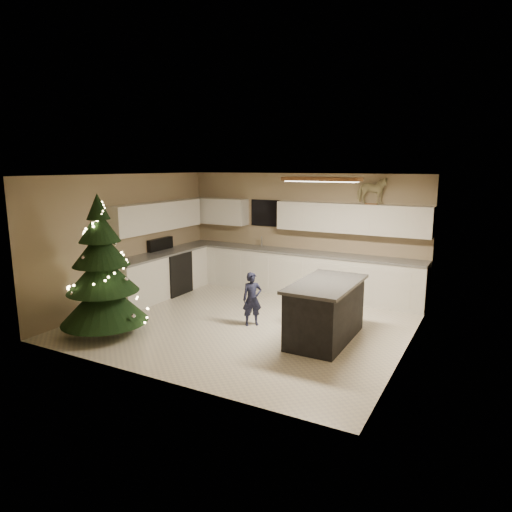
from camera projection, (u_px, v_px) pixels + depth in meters
The scene contains 8 objects.
ground_plane at pixel (247, 322), 8.17m from camera, with size 5.50×5.50×0.00m, color beige.
room_shell at pixel (248, 225), 7.83m from camera, with size 5.52×5.02×2.61m.
cabinetry at pixel (247, 260), 9.87m from camera, with size 5.50×3.20×2.00m.
island at pixel (325, 311), 7.28m from camera, with size 0.90×1.70×0.95m.
bar_stool at pixel (301, 296), 7.94m from camera, with size 0.37×0.37×0.70m.
christmas_tree at pixel (102, 278), 7.44m from camera, with size 1.46×1.41×2.33m.
toddler at pixel (252, 299), 7.95m from camera, with size 0.34×0.23×0.95m, color black.
rocking_horse at pixel (372, 190), 9.02m from camera, with size 0.62×0.30×0.54m.
Camera 1 is at (3.84, -6.78, 2.75)m, focal length 32.00 mm.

